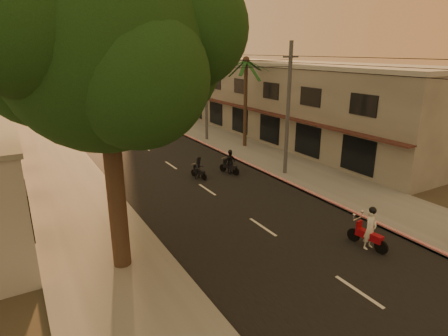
{
  "coord_description": "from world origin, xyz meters",
  "views": [
    {
      "loc": [
        -10.08,
        -11.64,
        8.46
      ],
      "look_at": [
        1.01,
        7.62,
        1.39
      ],
      "focal_mm": 30.0,
      "sensor_mm": 36.0,
      "label": 1
    }
  ],
  "objects": [
    {
      "name": "utility_poles",
      "position": [
        6.2,
        20.0,
        6.54
      ],
      "size": [
        1.2,
        48.26,
        9.0
      ],
      "color": "#38383A",
      "rests_on": "ground"
    },
    {
      "name": "palm_tree",
      "position": [
        8.0,
        16.0,
        7.15
      ],
      "size": [
        5.0,
        5.0,
        8.2
      ],
      "color": "black",
      "rests_on": "ground"
    },
    {
      "name": "curb_stripe",
      "position": [
        5.1,
        15.0,
        0.1
      ],
      "size": [
        0.2,
        60.0,
        0.2
      ],
      "primitive_type": "cube",
      "color": "red",
      "rests_on": "ground"
    },
    {
      "name": "scooter_red",
      "position": [
        2.88,
        -1.98,
        0.87
      ],
      "size": [
        0.84,
        2.01,
        1.99
      ],
      "rotation": [
        0.0,
        0.0,
        0.11
      ],
      "color": "black",
      "rests_on": "ground"
    },
    {
      "name": "scooter_far_b",
      "position": [
        2.73,
        32.07,
        0.75
      ],
      "size": [
        1.19,
        1.66,
        1.63
      ],
      "rotation": [
        0.0,
        0.0,
        0.17
      ],
      "color": "black",
      "rests_on": "ground"
    },
    {
      "name": "scooter_mid_a",
      "position": [
        0.55,
        10.22,
        0.72
      ],
      "size": [
        0.97,
        1.59,
        1.57
      ],
      "rotation": [
        0.0,
        0.0,
        0.22
      ],
      "color": "black",
      "rests_on": "ground"
    },
    {
      "name": "distant_tower",
      "position": [
        16.0,
        56.0,
        14.0
      ],
      "size": [
        12.1,
        12.1,
        28.0
      ],
      "color": "#B7B5B2",
      "rests_on": "ground"
    },
    {
      "name": "ground",
      "position": [
        0.0,
        0.0,
        0.0
      ],
      "size": [
        160.0,
        160.0,
        0.0
      ],
      "primitive_type": "plane",
      "color": "#383023",
      "rests_on": "ground"
    },
    {
      "name": "road",
      "position": [
        0.0,
        20.0,
        0.01
      ],
      "size": [
        10.0,
        140.0,
        0.02
      ],
      "primitive_type": "cube",
      "color": "black",
      "rests_on": "ground"
    },
    {
      "name": "sidewalk_left",
      "position": [
        -7.5,
        20.0,
        0.06
      ],
      "size": [
        5.0,
        140.0,
        0.12
      ],
      "primitive_type": "cube",
      "color": "slate",
      "rests_on": "ground"
    },
    {
      "name": "scooter_mid_b",
      "position": [
        2.9,
        10.05,
        0.8
      ],
      "size": [
        1.21,
        1.75,
        1.77
      ],
      "rotation": [
        0.0,
        0.0,
        0.3
      ],
      "color": "black",
      "rests_on": "ground"
    },
    {
      "name": "sidewalk_right",
      "position": [
        7.5,
        20.0,
        0.06
      ],
      "size": [
        5.0,
        140.0,
        0.12
      ],
      "primitive_type": "cube",
      "color": "slate",
      "rests_on": "ground"
    },
    {
      "name": "broadleaf_tree",
      "position": [
        -6.61,
        2.14,
        8.48
      ],
      "size": [
        9.6,
        8.7,
        12.1
      ],
      "color": "black",
      "rests_on": "ground"
    },
    {
      "name": "parked_car",
      "position": [
        4.04,
        27.01,
        0.63
      ],
      "size": [
        2.04,
        4.07,
        1.26
      ],
      "primitive_type": "imported",
      "rotation": [
        0.0,
        0.0,
        -0.09
      ],
      "color": "#A0A3A9",
      "rests_on": "ground"
    },
    {
      "name": "shophouse_row",
      "position": [
        13.95,
        18.0,
        3.65
      ],
      "size": [
        8.8,
        34.2,
        7.3
      ],
      "color": "gray",
      "rests_on": "ground"
    },
    {
      "name": "scooter_far_a",
      "position": [
        -1.27,
        24.5,
        0.81
      ],
      "size": [
        1.11,
        1.76,
        1.78
      ],
      "rotation": [
        0.0,
        0.0,
        -0.29
      ],
      "color": "black",
      "rests_on": "ground"
    },
    {
      "name": "filler_right",
      "position": [
        14.0,
        45.0,
        3.0
      ],
      "size": [
        8.0,
        14.0,
        6.0
      ],
      "primitive_type": "cube",
      "color": "#A39C93",
      "rests_on": "ground"
    }
  ]
}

